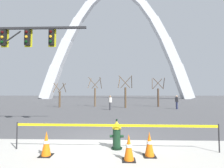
{
  "coord_description": "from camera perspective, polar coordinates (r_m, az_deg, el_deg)",
  "views": [
    {
      "loc": [
        0.54,
        -7.13,
        1.86
      ],
      "look_at": [
        0.15,
        5.0,
        2.5
      ],
      "focal_mm": 27.77,
      "sensor_mm": 36.0,
      "label": 1
    }
  ],
  "objects": [
    {
      "name": "ground_plane",
      "position": [
        7.39,
        -2.52,
        -17.61
      ],
      "size": [
        240.0,
        240.0,
        0.0
      ],
      "primitive_type": "plane",
      "color": "#474749"
    },
    {
      "name": "fire_hydrant",
      "position": [
        6.04,
        1.54,
        -16.38
      ],
      "size": [
        0.46,
        0.48,
        0.99
      ],
      "color": "black",
      "rests_on": "ground"
    },
    {
      "name": "caution_tape_barrier",
      "position": [
        5.8,
        0.96,
        -15.18
      ],
      "size": [
        6.57,
        0.17,
        0.89
      ],
      "color": "#232326",
      "rests_on": "ground"
    },
    {
      "name": "traffic_cone_by_hydrant",
      "position": [
        5.76,
        -20.82,
        -17.94
      ],
      "size": [
        0.36,
        0.36,
        0.73
      ],
      "color": "black",
      "rests_on": "ground"
    },
    {
      "name": "traffic_cone_mid_sidewalk",
      "position": [
        5.1,
        5.56,
        -20.14
      ],
      "size": [
        0.36,
        0.36,
        0.73
      ],
      "color": "black",
      "rests_on": "ground"
    },
    {
      "name": "traffic_cone_curb_edge",
      "position": [
        5.5,
        12.21,
        -18.82
      ],
      "size": [
        0.36,
        0.36,
        0.73
      ],
      "color": "black",
      "rests_on": "ground"
    },
    {
      "name": "traffic_signal_gantry",
      "position": [
        11.71,
        -30.79,
        9.27
      ],
      "size": [
        6.42,
        0.44,
        6.0
      ],
      "color": "#232326",
      "rests_on": "ground"
    },
    {
      "name": "monument_arch",
      "position": [
        58.16,
        1.25,
        11.7
      ],
      "size": [
        49.47,
        3.24,
        37.97
      ],
      "color": "silver",
      "rests_on": "ground"
    },
    {
      "name": "tree_far_left",
      "position": [
        23.79,
        -16.84,
        -3.96
      ],
      "size": [
        1.49,
        1.5,
        3.19
      ],
      "color": "brown",
      "rests_on": "ground"
    },
    {
      "name": "tree_left_mid",
      "position": [
        24.23,
        -5.62,
        -3.14
      ],
      "size": [
        1.87,
        1.88,
        4.06
      ],
      "color": "brown",
      "rests_on": "ground"
    },
    {
      "name": "tree_center_left",
      "position": [
        22.08,
        4.42,
        -3.16
      ],
      "size": [
        1.87,
        1.88,
        4.05
      ],
      "color": "brown",
      "rests_on": "ground"
    },
    {
      "name": "tree_center_right",
      "position": [
        24.51,
        14.94,
        -3.2
      ],
      "size": [
        1.81,
        1.82,
        3.91
      ],
      "color": "#473323",
      "rests_on": "ground"
    },
    {
      "name": "pedestrian_walking_left",
      "position": [
        19.22,
        -0.62,
        -6.12
      ],
      "size": [
        0.39,
        0.37,
        1.59
      ],
      "color": "#38383D",
      "rests_on": "ground"
    },
    {
      "name": "pedestrian_standing_center",
      "position": [
        21.63,
        20.54,
        -5.59
      ],
      "size": [
        0.39,
        0.37,
        1.59
      ],
      "color": "#232847",
      "rests_on": "ground"
    }
  ]
}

